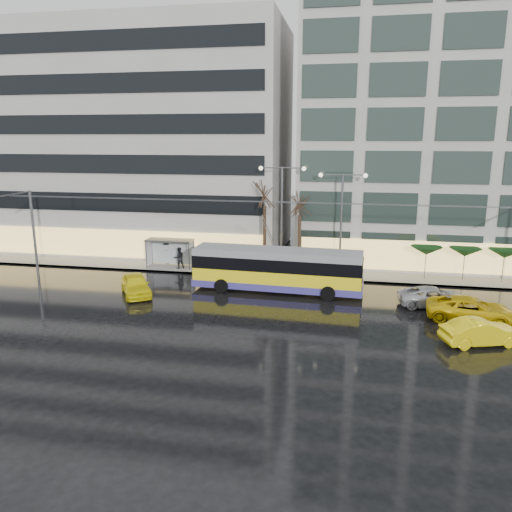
% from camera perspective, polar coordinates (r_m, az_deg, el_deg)
% --- Properties ---
extents(ground, '(140.00, 140.00, 0.00)m').
position_cam_1_polar(ground, '(33.78, -3.08, -6.53)').
color(ground, black).
rests_on(ground, ground).
extents(sidewalk, '(80.00, 10.00, 0.15)m').
position_cam_1_polar(sidewalk, '(46.60, 3.42, -0.82)').
color(sidewalk, gray).
rests_on(sidewalk, ground).
extents(kerb, '(80.00, 0.10, 0.15)m').
position_cam_1_polar(kerb, '(41.87, 2.54, -2.46)').
color(kerb, slate).
rests_on(kerb, ground).
extents(building_left, '(34.00, 14.00, 22.00)m').
position_cam_1_polar(building_left, '(55.17, -15.04, 12.58)').
color(building_left, '#A19E9A').
rests_on(building_left, sidewalk).
extents(building_right, '(32.00, 14.00, 25.00)m').
position_cam_1_polar(building_right, '(51.10, 24.26, 13.54)').
color(building_right, '#A19E9A').
rests_on(building_right, sidewalk).
extents(trolleybus, '(12.94, 5.29, 5.95)m').
position_cam_1_polar(trolleybus, '(37.97, 2.42, -1.72)').
color(trolleybus, yellow).
rests_on(trolleybus, ground).
extents(catenary, '(42.24, 5.12, 7.00)m').
position_cam_1_polar(catenary, '(39.99, 0.95, 2.95)').
color(catenary, '#595B60').
rests_on(catenary, ground).
extents(bus_shelter, '(4.20, 1.60, 2.51)m').
position_cam_1_polar(bus_shelter, '(45.52, -10.18, 1.08)').
color(bus_shelter, '#595B60').
rests_on(bus_shelter, sidewalk).
extents(street_lamp_near, '(3.96, 0.36, 9.03)m').
position_cam_1_polar(street_lamp_near, '(42.37, 2.96, 5.90)').
color(street_lamp_near, '#595B60').
rests_on(street_lamp_near, sidewalk).
extents(street_lamp_far, '(3.96, 0.36, 8.53)m').
position_cam_1_polar(street_lamp_far, '(42.03, 9.76, 5.29)').
color(street_lamp_far, '#595B60').
rests_on(street_lamp_far, sidewalk).
extents(tree_a, '(3.20, 3.20, 8.40)m').
position_cam_1_polar(tree_a, '(42.66, 1.01, 7.45)').
color(tree_a, black).
rests_on(tree_a, sidewalk).
extents(tree_b, '(3.20, 3.20, 7.70)m').
position_cam_1_polar(tree_b, '(42.54, 5.06, 6.45)').
color(tree_b, black).
rests_on(tree_b, sidewalk).
extents(parasol_a, '(2.50, 2.50, 2.65)m').
position_cam_1_polar(parasol_a, '(43.25, 18.89, 0.58)').
color(parasol_a, '#595B60').
rests_on(parasol_a, sidewalk).
extents(parasol_b, '(2.50, 2.50, 2.65)m').
position_cam_1_polar(parasol_b, '(43.79, 22.78, 0.40)').
color(parasol_b, '#595B60').
rests_on(parasol_b, sidewalk).
extents(parasol_c, '(2.50, 2.50, 2.65)m').
position_cam_1_polar(parasol_c, '(44.53, 26.55, 0.23)').
color(parasol_c, '#595B60').
rests_on(parasol_c, sidewalk).
extents(taxi_a, '(4.01, 4.91, 1.58)m').
position_cam_1_polar(taxi_a, '(38.39, -13.58, -3.20)').
color(taxi_a, yellow).
rests_on(taxi_a, ground).
extents(taxi_b, '(4.74, 2.88, 1.48)m').
position_cam_1_polar(taxi_b, '(31.35, 24.34, -7.94)').
color(taxi_b, yellow).
rests_on(taxi_b, ground).
extents(taxi_c, '(5.75, 3.17, 1.53)m').
position_cam_1_polar(taxi_c, '(34.97, 23.36, -5.63)').
color(taxi_c, yellow).
rests_on(taxi_c, ground).
extents(sedan_silver, '(5.10, 2.80, 1.35)m').
position_cam_1_polar(sedan_silver, '(37.01, 19.67, -4.43)').
color(sedan_silver, '#B5B6BB').
rests_on(sedan_silver, ground).
extents(pedestrian_a, '(0.97, 0.99, 2.19)m').
position_cam_1_polar(pedestrian_a, '(45.49, -6.00, 0.78)').
color(pedestrian_a, black).
rests_on(pedestrian_a, sidewalk).
extents(pedestrian_b, '(1.16, 1.09, 1.89)m').
position_cam_1_polar(pedestrian_b, '(44.77, -8.79, -0.21)').
color(pedestrian_b, black).
rests_on(pedestrian_b, sidewalk).
extents(pedestrian_c, '(1.14, 1.07, 2.11)m').
position_cam_1_polar(pedestrian_c, '(46.43, -10.11, 0.45)').
color(pedestrian_c, black).
rests_on(pedestrian_c, sidewalk).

